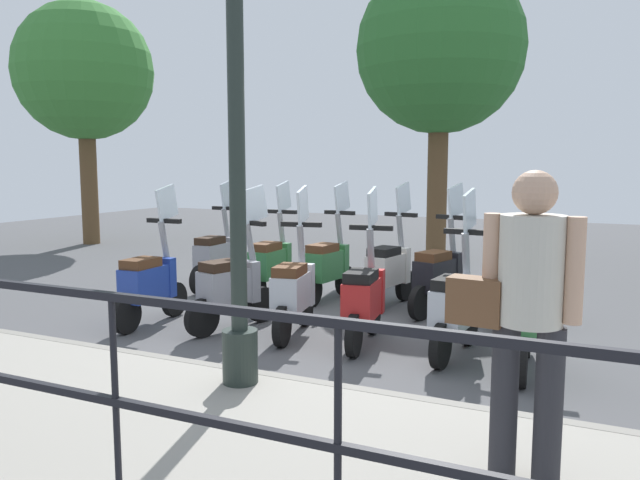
{
  "coord_description": "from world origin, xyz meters",
  "views": [
    {
      "loc": [
        -6.22,
        -2.46,
        1.77
      ],
      "look_at": [
        0.2,
        0.5,
        0.9
      ],
      "focal_mm": 35.0,
      "sensor_mm": 36.0,
      "label": 1
    }
  ],
  "objects_px": {
    "pedestrian_with_bag": "(526,303)",
    "scooter_near_0": "(526,316)",
    "lamp_post_near": "(237,137)",
    "scooter_far_0": "(518,281)",
    "scooter_far_1": "(440,274)",
    "scooter_near_3": "(294,290)",
    "scooter_near_4": "(232,285)",
    "scooter_near_2": "(364,297)",
    "scooter_far_5": "(216,255)",
    "scooter_far_2": "(390,268)",
    "scooter_near_1": "(456,305)",
    "tree_large": "(84,72)",
    "scooter_near_5": "(150,282)",
    "scooter_far_4": "(272,263)",
    "scooter_far_3": "(328,264)",
    "tree_distant": "(440,51)"
  },
  "relations": [
    {
      "from": "lamp_post_near",
      "to": "scooter_near_5",
      "type": "relative_size",
      "value": 2.67
    },
    {
      "from": "scooter_far_3",
      "to": "scooter_far_4",
      "type": "distance_m",
      "value": 0.75
    },
    {
      "from": "scooter_near_2",
      "to": "scooter_far_2",
      "type": "distance_m",
      "value": 1.7
    },
    {
      "from": "scooter_near_2",
      "to": "scooter_far_3",
      "type": "xyz_separation_m",
      "value": [
        1.64,
        1.11,
        0.0
      ]
    },
    {
      "from": "scooter_near_5",
      "to": "scooter_far_1",
      "type": "distance_m",
      "value": 3.31
    },
    {
      "from": "scooter_near_1",
      "to": "scooter_near_4",
      "type": "bearing_deg",
      "value": 96.81
    },
    {
      "from": "scooter_far_0",
      "to": "scooter_near_2",
      "type": "bearing_deg",
      "value": 155.58
    },
    {
      "from": "pedestrian_with_bag",
      "to": "scooter_far_0",
      "type": "xyz_separation_m",
      "value": [
        3.86,
        0.5,
        -0.6
      ]
    },
    {
      "from": "scooter_near_2",
      "to": "scooter_far_5",
      "type": "relative_size",
      "value": 1.0
    },
    {
      "from": "scooter_near_1",
      "to": "scooter_far_1",
      "type": "distance_m",
      "value": 1.64
    },
    {
      "from": "lamp_post_near",
      "to": "pedestrian_with_bag",
      "type": "relative_size",
      "value": 2.58
    },
    {
      "from": "scooter_near_3",
      "to": "scooter_far_0",
      "type": "distance_m",
      "value": 2.51
    },
    {
      "from": "lamp_post_near",
      "to": "scooter_near_4",
      "type": "bearing_deg",
      "value": 34.32
    },
    {
      "from": "scooter_near_5",
      "to": "scooter_far_0",
      "type": "distance_m",
      "value": 4.06
    },
    {
      "from": "tree_distant",
      "to": "scooter_far_3",
      "type": "relative_size",
      "value": 3.42
    },
    {
      "from": "tree_large",
      "to": "scooter_near_5",
      "type": "bearing_deg",
      "value": -130.63
    },
    {
      "from": "lamp_post_near",
      "to": "scooter_near_0",
      "type": "xyz_separation_m",
      "value": [
        1.6,
        -1.84,
        -1.48
      ]
    },
    {
      "from": "scooter_near_0",
      "to": "pedestrian_with_bag",
      "type": "bearing_deg",
      "value": -178.25
    },
    {
      "from": "scooter_near_4",
      "to": "scooter_far_1",
      "type": "relative_size",
      "value": 1.0
    },
    {
      "from": "scooter_near_1",
      "to": "scooter_near_2",
      "type": "xyz_separation_m",
      "value": [
        -0.01,
        0.89,
        0.0
      ]
    },
    {
      "from": "tree_large",
      "to": "scooter_far_1",
      "type": "bearing_deg",
      "value": -110.4
    },
    {
      "from": "pedestrian_with_bag",
      "to": "scooter_far_0",
      "type": "distance_m",
      "value": 3.94
    },
    {
      "from": "pedestrian_with_bag",
      "to": "scooter_far_2",
      "type": "height_order",
      "value": "pedestrian_with_bag"
    },
    {
      "from": "lamp_post_near",
      "to": "scooter_far_0",
      "type": "distance_m",
      "value": 3.9
    },
    {
      "from": "pedestrian_with_bag",
      "to": "scooter_near_0",
      "type": "xyz_separation_m",
      "value": [
        2.21,
        0.23,
        -0.6
      ]
    },
    {
      "from": "pedestrian_with_bag",
      "to": "scooter_far_3",
      "type": "height_order",
      "value": "pedestrian_with_bag"
    },
    {
      "from": "scooter_near_0",
      "to": "scooter_far_4",
      "type": "bearing_deg",
      "value": 60.01
    },
    {
      "from": "tree_large",
      "to": "scooter_far_2",
      "type": "bearing_deg",
      "value": -111.21
    },
    {
      "from": "tree_large",
      "to": "scooter_near_4",
      "type": "xyz_separation_m",
      "value": [
        -4.81,
        -6.77,
        -3.23
      ]
    },
    {
      "from": "scooter_near_4",
      "to": "scooter_near_3",
      "type": "bearing_deg",
      "value": -67.96
    },
    {
      "from": "lamp_post_near",
      "to": "scooter_near_5",
      "type": "xyz_separation_m",
      "value": [
        1.5,
        2.09,
        -1.48
      ]
    },
    {
      "from": "scooter_far_1",
      "to": "scooter_far_5",
      "type": "xyz_separation_m",
      "value": [
        0.13,
        3.22,
        0.0
      ]
    },
    {
      "from": "scooter_near_2",
      "to": "scooter_near_5",
      "type": "height_order",
      "value": "same"
    },
    {
      "from": "scooter_far_5",
      "to": "scooter_far_2",
      "type": "bearing_deg",
      "value": -91.41
    },
    {
      "from": "scooter_near_0",
      "to": "scooter_near_5",
      "type": "relative_size",
      "value": 1.0
    },
    {
      "from": "scooter_near_2",
      "to": "scooter_near_5",
      "type": "xyz_separation_m",
      "value": [
        -0.26,
        2.41,
        0.0
      ]
    },
    {
      "from": "scooter_near_3",
      "to": "scooter_near_4",
      "type": "height_order",
      "value": "same"
    },
    {
      "from": "lamp_post_near",
      "to": "scooter_far_4",
      "type": "xyz_separation_m",
      "value": [
        3.22,
        1.53,
        -1.48
      ]
    },
    {
      "from": "scooter_far_1",
      "to": "tree_large",
      "type": "bearing_deg",
      "value": 86.81
    },
    {
      "from": "scooter_near_4",
      "to": "scooter_far_2",
      "type": "height_order",
      "value": "same"
    },
    {
      "from": "scooter_near_4",
      "to": "scooter_far_0",
      "type": "bearing_deg",
      "value": -43.82
    },
    {
      "from": "lamp_post_near",
      "to": "scooter_near_5",
      "type": "bearing_deg",
      "value": 54.3
    },
    {
      "from": "scooter_far_0",
      "to": "scooter_far_1",
      "type": "height_order",
      "value": "same"
    },
    {
      "from": "scooter_near_1",
      "to": "scooter_near_5",
      "type": "height_order",
      "value": "same"
    },
    {
      "from": "scooter_near_1",
      "to": "scooter_near_3",
      "type": "height_order",
      "value": "same"
    },
    {
      "from": "lamp_post_near",
      "to": "scooter_far_2",
      "type": "xyz_separation_m",
      "value": [
        3.43,
        -0.02,
        -1.48
      ]
    },
    {
      "from": "scooter_near_3",
      "to": "scooter_near_4",
      "type": "relative_size",
      "value": 1.0
    },
    {
      "from": "scooter_near_2",
      "to": "scooter_near_3",
      "type": "height_order",
      "value": "same"
    },
    {
      "from": "scooter_near_1",
      "to": "scooter_far_5",
      "type": "bearing_deg",
      "value": 71.17
    },
    {
      "from": "scooter_far_0",
      "to": "scooter_far_1",
      "type": "distance_m",
      "value": 0.9
    }
  ]
}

